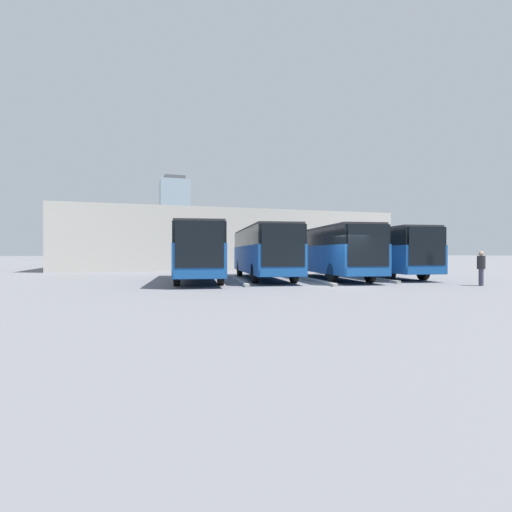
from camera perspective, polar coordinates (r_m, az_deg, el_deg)
ground_plane at (r=20.22m, az=12.02°, el=-4.16°), size 600.00×600.00×0.00m
bus_0 at (r=28.33m, az=17.26°, el=0.70°), size 4.03×11.38×3.17m
curb_divider_0 at (r=25.85m, az=15.56°, el=-3.02°), size 1.37×7.80×0.15m
bus_1 at (r=25.55m, az=10.55°, el=0.75°), size 4.03×11.38×3.17m
curb_divider_1 at (r=23.19m, az=7.93°, el=-3.40°), size 1.37×7.80×0.15m
bus_2 at (r=24.77m, az=1.04°, el=0.77°), size 4.03×11.38×3.17m
curb_divider_2 at (r=22.65m, az=-2.61°, el=-3.48°), size 1.37×7.80×0.15m
bus_3 at (r=23.37m, az=-8.30°, el=0.80°), size 4.03×11.38×3.17m
pedestrian at (r=22.61m, az=29.48°, el=-1.40°), size 0.53×0.53×1.70m
station_building at (r=44.49m, az=-4.52°, el=2.18°), size 33.72×16.13×5.99m
office_tower at (r=245.26m, az=-11.58°, el=5.41°), size 17.00×17.00×47.89m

